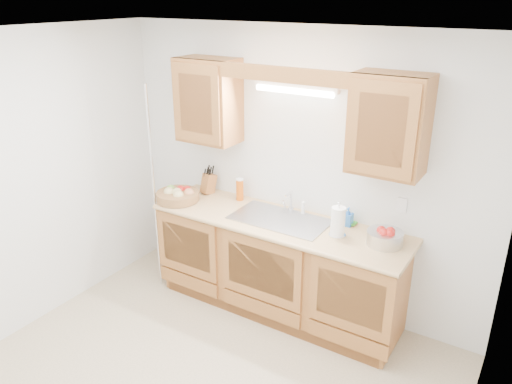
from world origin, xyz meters
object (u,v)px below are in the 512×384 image
Objects in this scene: paper_towel at (338,222)px; apple_bowl at (385,237)px; knife_block at (209,183)px; fruit_basket at (178,195)px.

paper_towel is 0.38m from apple_bowl.
apple_bowl is (1.81, -0.14, -0.04)m from knife_block.
apple_bowl is at bearing 8.44° from knife_block.
fruit_basket is 0.34m from knife_block.
apple_bowl is (0.37, 0.06, -0.06)m from paper_towel.
fruit_basket is 1.31× the size of apple_bowl.
knife_block is 0.82× the size of apple_bowl.
apple_bowl reaches higher than fruit_basket.
knife_block reaches higher than apple_bowl.
paper_towel is 0.85× the size of apple_bowl.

